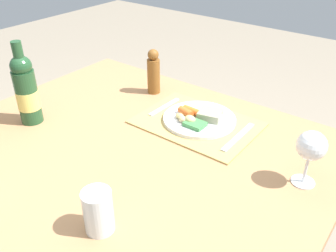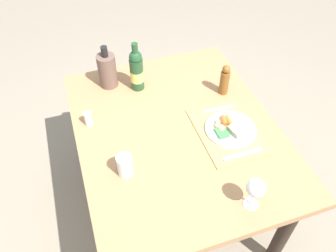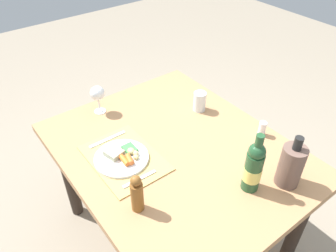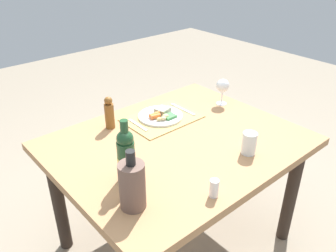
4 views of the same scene
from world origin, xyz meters
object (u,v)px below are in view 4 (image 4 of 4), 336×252
at_px(dining_table, 177,156).
at_px(fork, 183,109).
at_px(dinner_plate, 161,115).
at_px(cooler_bottle, 132,185).
at_px(water_tumbler, 249,144).
at_px(pepper_mill, 109,113).
at_px(wine_bottle, 126,156).
at_px(salt_shaker, 214,188).
at_px(knife, 138,125).
at_px(wine_glass, 223,86).

distance_m(dining_table, fork, 0.37).
relative_size(dinner_plate, cooler_bottle, 1.01).
bearing_deg(dinner_plate, water_tumbler, 98.71).
bearing_deg(dinner_plate, pepper_mill, -18.45).
bearing_deg(wine_bottle, pepper_mill, -113.82).
distance_m(water_tumbler, salt_shaker, 0.38).
xyz_separation_m(dinner_plate, cooler_bottle, (0.57, 0.51, 0.09)).
relative_size(dinner_plate, wine_bottle, 0.88).
xyz_separation_m(dining_table, wine_bottle, (0.39, 0.10, 0.22)).
bearing_deg(knife, salt_shaker, 81.65).
xyz_separation_m(knife, pepper_mill, (0.12, -0.09, 0.08)).
bearing_deg(wine_glass, water_tumbler, 54.76).
xyz_separation_m(cooler_bottle, water_tumbler, (-0.66, 0.06, -0.06)).
height_order(knife, water_tumbler, water_tumbler).
xyz_separation_m(dining_table, fork, (-0.26, -0.24, 0.11)).
relative_size(dinner_plate, water_tumbler, 2.31).
relative_size(cooler_bottle, wine_glass, 1.56).
bearing_deg(dinner_plate, wine_bottle, 36.23).
distance_m(dining_table, water_tumbler, 0.40).
bearing_deg(water_tumbler, salt_shaker, 16.50).
relative_size(wine_bottle, salt_shaker, 3.68).
relative_size(water_tumbler, salt_shaker, 1.40).
bearing_deg(water_tumbler, knife, -66.53).
distance_m(fork, water_tumbler, 0.57).
bearing_deg(dining_table, water_tumbler, 120.15).
distance_m(dining_table, wine_glass, 0.58).
bearing_deg(cooler_bottle, wine_glass, -157.48).
bearing_deg(wine_bottle, fork, -152.08).
bearing_deg(dining_table, cooler_bottle, 28.71).
relative_size(wine_bottle, water_tumbler, 2.62).
distance_m(cooler_bottle, salt_shaker, 0.34).
height_order(dining_table, water_tumbler, water_tumbler).
distance_m(pepper_mill, salt_shaker, 0.78).
relative_size(dining_table, dinner_plate, 4.83).
height_order(pepper_mill, water_tumbler, pepper_mill).
relative_size(dining_table, salt_shaker, 15.66).
bearing_deg(cooler_bottle, water_tumbler, 174.81).
bearing_deg(cooler_bottle, pepper_mill, -114.74).
distance_m(dinner_plate, knife, 0.16).
relative_size(pepper_mill, salt_shaker, 2.32).
xyz_separation_m(wine_bottle, wine_glass, (-0.91, -0.26, -0.00)).
relative_size(fork, cooler_bottle, 0.79).
relative_size(water_tumbler, wine_glass, 0.68).
height_order(dinner_plate, pepper_mill, pepper_mill).
xyz_separation_m(fork, salt_shaker, (0.45, 0.67, 0.03)).
xyz_separation_m(knife, wine_bottle, (0.33, 0.36, 0.12)).
relative_size(dinner_plate, knife, 1.54).
xyz_separation_m(knife, wine_glass, (-0.58, 0.11, 0.11)).
bearing_deg(pepper_mill, wine_bottle, 66.18).
xyz_separation_m(dinner_plate, knife, (0.16, -0.01, -0.01)).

